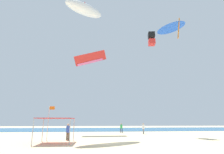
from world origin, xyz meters
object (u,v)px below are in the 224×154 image
Objects in this scene: kite_parafoil_red at (90,58)px; kite_box_black at (152,39)px; canopy_tent at (56,119)px; kite_inflatable_white at (84,9)px; person_near_tent at (68,130)px; person_central at (143,128)px; kite_delta_blue at (170,26)px; person_leftmost at (121,127)px; banner_flag at (49,120)px.

kite_box_black reaches higher than kite_parafoil_red.
kite_inflatable_white is (1.51, 8.84, 18.56)m from canopy_tent.
kite_inflatable_white is at bearing 14.75° from kite_box_black.
kite_parafoil_red is at bearing 78.90° from canopy_tent.
person_central is at bearing 88.75° from person_near_tent.
kite_parafoil_red is at bearing 45.18° from kite_inflatable_white.
kite_delta_blue is at bearing 127.98° from kite_parafoil_red.
person_leftmost is 0.97× the size of person_central.
kite_box_black is at bearing -2.81° from kite_delta_blue.
kite_box_black reaches higher than canopy_tent.
banner_flag is at bearing 37.71° from person_leftmost.
kite_delta_blue is 6.05m from kite_box_black.
canopy_tent is at bearing -130.82° from kite_inflatable_white.
person_near_tent is 2.36m from banner_flag.
kite_box_black reaches higher than banner_flag.
canopy_tent is 22.17m from kite_box_black.
banner_flag is at bearing -118.56° from person_near_tent.
kite_box_black is (12.76, 7.87, 15.37)m from person_near_tent.
person_near_tent is 17.04m from kite_parafoil_red.
kite_box_black is (-0.88, 5.94, 0.80)m from kite_delta_blue.
kite_inflatable_white reaches higher than person_central.
person_near_tent is 0.48× the size of banner_flag.
kite_inflatable_white is 1.49× the size of kite_delta_blue.
person_leftmost is at bearing 167.53° from kite_parafoil_red.
kite_box_black is (14.78, 8.26, 14.23)m from banner_flag.
person_near_tent is 0.71× the size of kite_box_black.
kite_inflatable_white is at bearing 68.94° from banner_flag.
kite_box_black is (2.05, -0.55, 15.40)m from person_central.
kite_parafoil_red is at bearing 131.54° from person_near_tent.
kite_delta_blue is at bearing 58.66° from person_near_tent.
person_near_tent is at bearing 39.99° from kite_box_black.
person_leftmost is 0.67× the size of kite_box_black.
kite_box_black is at bearing 36.82° from canopy_tent.
kite_delta_blue is at bearing -50.50° from kite_inflatable_white.
person_near_tent is (0.88, 2.34, -1.18)m from canopy_tent.
person_near_tent is 20.06m from kite_delta_blue.
person_near_tent is at bearing -26.77° from person_central.
kite_inflatable_white reaches higher than kite_box_black.
kite_inflatable_white reaches higher than canopy_tent.
banner_flag is 0.49× the size of kite_inflatable_white.
banner_flag is 20.77m from kite_delta_blue.
person_central is 0.35× the size of kite_delta_blue.
kite_box_black is at bearing 131.98° from person_leftmost.
banner_flag is 20.01m from kite_inflatable_white.
kite_parafoil_red reaches higher than canopy_tent.
kite_inflatable_white is at bearing 22.25° from person_leftmost.
banner_flag is at bearing 120.49° from canopy_tent.
kite_delta_blue is 0.79× the size of kite_parafoil_red.
canopy_tent reaches higher than person_leftmost.
banner_flag reaches higher than person_leftmost.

